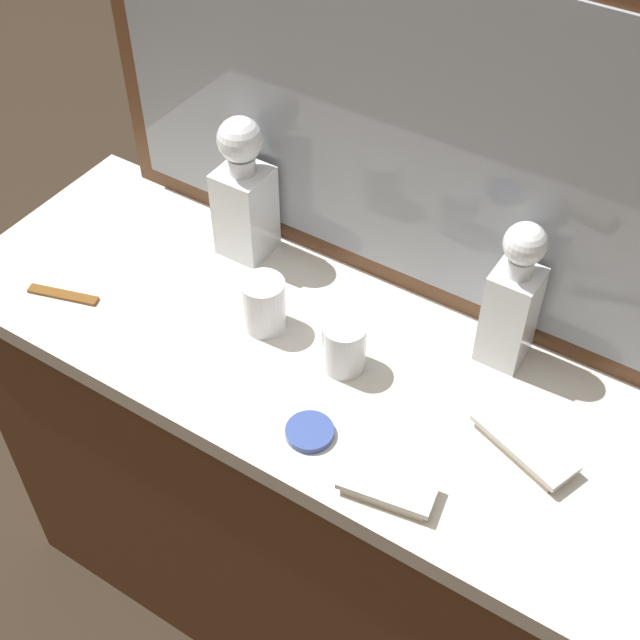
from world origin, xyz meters
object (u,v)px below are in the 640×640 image
at_px(crystal_decanter_right, 511,307).
at_px(porcelain_dish, 310,432).
at_px(crystal_tumbler_far_right, 344,348).
at_px(crystal_tumbler_center, 264,306).
at_px(silver_brush_right, 525,444).
at_px(silver_brush_far_right, 388,487).
at_px(crystal_decanter_far_right, 245,200).
at_px(tortoiseshell_comb, 63,295).

bearing_deg(crystal_decanter_right, porcelain_dish, -119.84).
relative_size(crystal_tumbler_far_right, crystal_tumbler_center, 0.93).
xyz_separation_m(silver_brush_right, silver_brush_far_right, (-0.14, -0.18, 0.00)).
bearing_deg(porcelain_dish, crystal_decanter_right, 60.16).
bearing_deg(crystal_decanter_right, crystal_decanter_far_right, -179.02).
bearing_deg(crystal_decanter_far_right, porcelain_dish, -42.10).
distance_m(silver_brush_right, silver_brush_far_right, 0.22).
height_order(crystal_decanter_far_right, crystal_decanter_right, crystal_decanter_far_right).
bearing_deg(crystal_tumbler_center, crystal_decanter_far_right, 133.96).
bearing_deg(tortoiseshell_comb, crystal_tumbler_far_right, 14.33).
relative_size(crystal_decanter_far_right, silver_brush_far_right, 1.89).
xyz_separation_m(silver_brush_right, porcelain_dish, (-0.29, -0.15, -0.01)).
xyz_separation_m(crystal_decanter_right, porcelain_dish, (-0.18, -0.31, -0.10)).
relative_size(crystal_decanter_far_right, crystal_tumbler_far_right, 3.06).
xyz_separation_m(crystal_decanter_right, crystal_tumbler_far_right, (-0.21, -0.16, -0.07)).
distance_m(crystal_decanter_right, porcelain_dish, 0.37).
distance_m(crystal_decanter_right, tortoiseshell_comb, 0.78).
xyz_separation_m(crystal_decanter_far_right, crystal_tumbler_far_right, (0.30, -0.15, -0.07)).
distance_m(crystal_decanter_right, silver_brush_far_right, 0.35).
relative_size(crystal_decanter_far_right, tortoiseshell_comb, 2.13).
relative_size(crystal_tumbler_center, porcelain_dish, 1.30).
height_order(crystal_decanter_far_right, silver_brush_right, crystal_decanter_far_right).
relative_size(crystal_tumbler_center, silver_brush_far_right, 0.66).
bearing_deg(crystal_decanter_right, crystal_tumbler_far_right, -142.18).
bearing_deg(porcelain_dish, crystal_tumbler_center, 141.16).
bearing_deg(crystal_tumbler_center, crystal_decanter_right, 22.76).
distance_m(silver_brush_right, tortoiseshell_comb, 0.83).
xyz_separation_m(crystal_tumbler_center, silver_brush_far_right, (0.34, -0.18, -0.03)).
height_order(crystal_tumbler_far_right, silver_brush_far_right, crystal_tumbler_far_right).
distance_m(crystal_decanter_far_right, tortoiseshell_comb, 0.36).
bearing_deg(silver_brush_far_right, crystal_tumbler_far_right, 136.05).
relative_size(crystal_tumbler_far_right, tortoiseshell_comb, 0.70).
bearing_deg(tortoiseshell_comb, silver_brush_far_right, -3.89).
bearing_deg(silver_brush_right, porcelain_dish, -152.28).
bearing_deg(silver_brush_far_right, tortoiseshell_comb, 176.11).
relative_size(crystal_tumbler_far_right, porcelain_dish, 1.22).
relative_size(crystal_decanter_right, crystal_tumbler_far_right, 3.00).
bearing_deg(silver_brush_far_right, porcelain_dish, 169.95).
height_order(crystal_decanter_right, silver_brush_far_right, crystal_decanter_right).
relative_size(silver_brush_right, tortoiseshell_comb, 1.37).
relative_size(crystal_tumbler_center, tortoiseshell_comb, 0.75).
height_order(crystal_tumbler_center, tortoiseshell_comb, crystal_tumbler_center).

